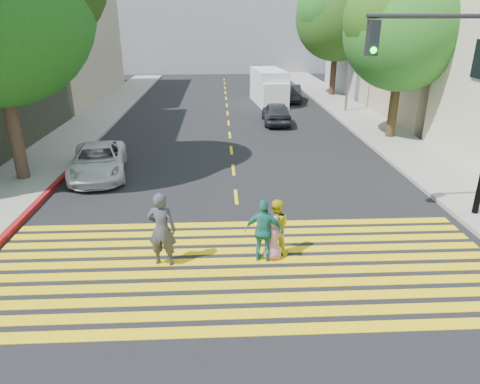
{
  "coord_description": "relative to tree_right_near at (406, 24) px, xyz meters",
  "views": [
    {
      "loc": [
        -0.54,
        -8.29,
        5.95
      ],
      "look_at": [
        0.0,
        3.0,
        1.4
      ],
      "focal_mm": 32.0,
      "sensor_mm": 36.0,
      "label": 1
    }
  ],
  "objects": [
    {
      "name": "building_right_tan",
      "position": [
        6.34,
        5.19,
        -0.79
      ],
      "size": [
        10.0,
        10.0,
        10.0
      ],
      "primitive_type": "cube",
      "color": "tan",
      "rests_on": "ground"
    },
    {
      "name": "sidewalk_left",
      "position": [
        -17.16,
        8.19,
        -5.71
      ],
      "size": [
        3.0,
        40.0,
        0.15
      ],
      "primitive_type": "cube",
      "color": "gray",
      "rests_on": "ground"
    },
    {
      "name": "tree_right_far",
      "position": [
        0.31,
        13.97,
        0.68
      ],
      "size": [
        8.37,
        8.23,
        9.58
      ],
      "rotation": [
        0.0,
        0.0,
        0.29
      ],
      "color": "black",
      "rests_on": "ground"
    },
    {
      "name": "ground",
      "position": [
        -8.66,
        -13.81,
        -5.79
      ],
      "size": [
        120.0,
        120.0,
        0.0
      ],
      "primitive_type": "plane",
      "color": "black"
    },
    {
      "name": "pedestrian_man",
      "position": [
        -10.73,
        -12.29,
        -4.78
      ],
      "size": [
        0.8,
        0.58,
        2.01
      ],
      "primitive_type": "imported",
      "rotation": [
        0.0,
        0.0,
        2.99
      ],
      "color": "#393843",
      "rests_on": "ground"
    },
    {
      "name": "dark_car_parked",
      "position": [
        -3.51,
        11.61,
        -5.17
      ],
      "size": [
        1.69,
        3.87,
        1.24
      ],
      "primitive_type": "imported",
      "rotation": [
        0.0,
        0.0,
        -0.1
      ],
      "color": "black",
      "rests_on": "ground"
    },
    {
      "name": "sidewalk_right",
      "position": [
        -0.16,
        1.19,
        -5.71
      ],
      "size": [
        3.0,
        60.0,
        0.15
      ],
      "primitive_type": "cube",
      "color": "gray",
      "rests_on": "ground"
    },
    {
      "name": "traffic_signal",
      "position": [
        -2.18,
        -9.96,
        -1.59
      ],
      "size": [
        4.42,
        0.64,
        6.48
      ],
      "rotation": [
        0.0,
        0.0,
        0.07
      ],
      "color": "black",
      "rests_on": "ground"
    },
    {
      "name": "street_lamp",
      "position": [
        -0.69,
        7.11,
        -0.14
      ],
      "size": [
        2.23,
        0.3,
        9.84
      ],
      "rotation": [
        0.0,
        0.0,
        -0.04
      ],
      "color": "slate",
      "rests_on": "ground"
    },
    {
      "name": "curb_red",
      "position": [
        -15.56,
        -7.81,
        -5.71
      ],
      "size": [
        0.2,
        8.0,
        0.16
      ],
      "primitive_type": "cube",
      "color": "maroon",
      "rests_on": "ground"
    },
    {
      "name": "building_left_tan",
      "position": [
        -24.66,
        14.19,
        -0.79
      ],
      "size": [
        12.0,
        16.0,
        10.0
      ],
      "primitive_type": "cube",
      "color": "tan",
      "rests_on": "ground"
    },
    {
      "name": "lane_line",
      "position": [
        -8.66,
        8.69,
        -5.78
      ],
      "size": [
        0.12,
        34.4,
        0.01
      ],
      "color": "yellow",
      "rests_on": "ground"
    },
    {
      "name": "silver_car",
      "position": [
        -5.22,
        15.13,
        -5.07
      ],
      "size": [
        2.43,
        5.09,
        1.43
      ],
      "primitive_type": "imported",
      "rotation": [
        0.0,
        0.0,
        3.05
      ],
      "color": "#9F9F9F",
      "rests_on": "ground"
    },
    {
      "name": "dark_car_near",
      "position": [
        -5.73,
        3.91,
        -5.12
      ],
      "size": [
        1.68,
        3.99,
        1.35
      ],
      "primitive_type": "imported",
      "rotation": [
        0.0,
        0.0,
        3.12
      ],
      "color": "#24242B",
      "rests_on": "ground"
    },
    {
      "name": "backdrop_block",
      "position": [
        -8.66,
        34.19,
        0.21
      ],
      "size": [
        30.0,
        8.0,
        12.0
      ],
      "primitive_type": "cube",
      "color": "gray",
      "rests_on": "ground"
    },
    {
      "name": "tree_right_near",
      "position": [
        0.0,
        0.0,
        0.0
      ],
      "size": [
        6.56,
        6.03,
        8.55
      ],
      "rotation": [
        0.0,
        0.0,
        0.03
      ],
      "color": "black",
      "rests_on": "ground"
    },
    {
      "name": "pedestrian_child",
      "position": [
        -7.87,
        -12.14,
        -5.14
      ],
      "size": [
        0.68,
        0.49,
        1.31
      ],
      "primitive_type": "imported",
      "rotation": [
        0.0,
        0.0,
        3.02
      ],
      "color": "#C17990",
      "rests_on": "ground"
    },
    {
      "name": "building_right_grey",
      "position": [
        6.34,
        16.19,
        -0.79
      ],
      "size": [
        10.0,
        10.0,
        10.0
      ],
      "primitive_type": "cube",
      "color": "gray",
      "rests_on": "ground"
    },
    {
      "name": "crosswalk",
      "position": [
        -8.66,
        -12.54,
        -5.78
      ],
      "size": [
        13.4,
        5.3,
        0.01
      ],
      "color": "yellow",
      "rests_on": "ground"
    },
    {
      "name": "white_sedan",
      "position": [
        -14.19,
        -5.23,
        -5.15
      ],
      "size": [
        2.85,
        4.85,
        1.27
      ],
      "primitive_type": "imported",
      "rotation": [
        0.0,
        0.0,
        0.17
      ],
      "color": "silver",
      "rests_on": "ground"
    },
    {
      "name": "pedestrian_woman",
      "position": [
        -7.77,
        -11.91,
        -4.98
      ],
      "size": [
        0.85,
        0.7,
        1.61
      ],
      "primitive_type": "imported",
      "rotation": [
        0.0,
        0.0,
        3.02
      ],
      "color": "gold",
      "rests_on": "ground"
    },
    {
      "name": "white_van",
      "position": [
        -5.41,
        10.7,
        -4.6
      ],
      "size": [
        2.49,
        5.49,
        2.51
      ],
      "rotation": [
        0.0,
        0.0,
        0.1
      ],
      "color": "white",
      "rests_on": "ground"
    },
    {
      "name": "pedestrian_extra",
      "position": [
        -8.11,
        -12.23,
        -4.92
      ],
      "size": [
        1.08,
        0.65,
        1.73
      ],
      "primitive_type": "imported",
      "rotation": [
        0.0,
        0.0,
        2.9
      ],
      "color": "#237670",
      "rests_on": "ground"
    }
  ]
}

